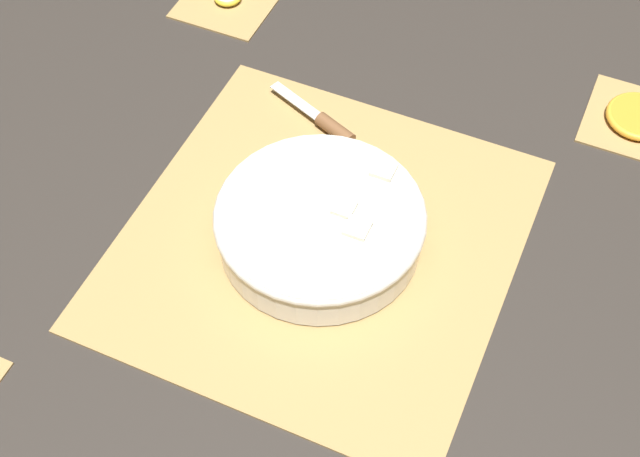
{
  "coord_description": "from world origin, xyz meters",
  "views": [
    {
      "loc": [
        -0.55,
        -0.24,
        0.83
      ],
      "look_at": [
        0.0,
        0.0,
        0.03
      ],
      "focal_mm": 50.0,
      "sensor_mm": 36.0,
      "label": 1
    }
  ],
  "objects": [
    {
      "name": "ground_plane",
      "position": [
        0.0,
        0.0,
        0.0
      ],
      "size": [
        6.0,
        6.0,
        0.0
      ],
      "primitive_type": "plane",
      "color": "#2D2823"
    },
    {
      "name": "bamboo_mat_center",
      "position": [
        0.0,
        0.0,
        0.0
      ],
      "size": [
        0.45,
        0.43,
        0.01
      ],
      "color": "#A8844C",
      "rests_on": "ground_plane"
    },
    {
      "name": "coaster_mat_near_right",
      "position": [
        0.34,
        -0.29,
        0.0
      ],
      "size": [
        0.13,
        0.13,
        0.01
      ],
      "color": "#A8844C",
      "rests_on": "ground_plane"
    },
    {
      "name": "coaster_mat_far_right",
      "position": [
        0.34,
        0.29,
        0.0
      ],
      "size": [
        0.13,
        0.13,
        0.01
      ],
      "color": "#A8844C",
      "rests_on": "ground_plane"
    },
    {
      "name": "fruit_salad_bowl",
      "position": [
        0.0,
        -0.0,
        0.04
      ],
      "size": [
        0.24,
        0.24,
        0.06
      ],
      "color": "silver",
      "rests_on": "bamboo_mat_center"
    },
    {
      "name": "paring_knife",
      "position": [
        0.16,
        0.06,
        0.01
      ],
      "size": [
        0.07,
        0.14,
        0.02
      ],
      "color": "silver",
      "rests_on": "bamboo_mat_center"
    },
    {
      "name": "orange_slice_whole",
      "position": [
        0.34,
        -0.29,
        0.01
      ],
      "size": [
        0.08,
        0.08,
        0.01
      ],
      "color": "orange",
      "rests_on": "coaster_mat_near_right"
    }
  ]
}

